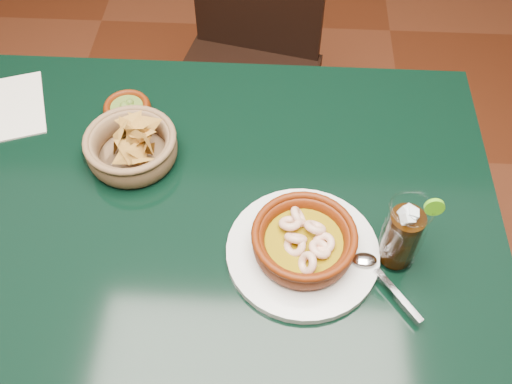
# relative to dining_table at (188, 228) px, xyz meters

# --- Properties ---
(ground) EXTENTS (7.00, 7.00, 0.00)m
(ground) POSITION_rel_dining_table_xyz_m (0.00, 0.00, -0.65)
(ground) COLOR #471C0C
(ground) RESTS_ON ground
(dining_table) EXTENTS (1.20, 0.80, 0.75)m
(dining_table) POSITION_rel_dining_table_xyz_m (0.00, 0.00, 0.00)
(dining_table) COLOR black
(dining_table) RESTS_ON ground
(dining_chair) EXTENTS (0.49, 0.49, 0.90)m
(dining_chair) POSITION_rel_dining_table_xyz_m (0.07, 0.71, -0.16)
(dining_chair) COLOR black
(dining_chair) RESTS_ON ground
(shrimp_plate) EXTENTS (0.33, 0.27, 0.08)m
(shrimp_plate) POSITION_rel_dining_table_xyz_m (0.23, -0.11, 0.13)
(shrimp_plate) COLOR silver
(shrimp_plate) RESTS_ON dining_table
(chip_basket) EXTENTS (0.21, 0.21, 0.13)m
(chip_basket) POSITION_rel_dining_table_xyz_m (-0.11, 0.10, 0.13)
(chip_basket) COLOR brown
(chip_basket) RESTS_ON dining_table
(guacamole_ramekin) EXTENTS (0.12, 0.12, 0.04)m
(guacamole_ramekin) POSITION_rel_dining_table_xyz_m (-0.15, 0.22, 0.12)
(guacamole_ramekin) COLOR #4E1804
(guacamole_ramekin) RESTS_ON dining_table
(cola_drink) EXTENTS (0.15, 0.15, 0.17)m
(cola_drink) POSITION_rel_dining_table_xyz_m (0.39, -0.10, 0.17)
(cola_drink) COLOR white
(cola_drink) RESTS_ON dining_table
(glass_ashtray) EXTENTS (0.13, 0.13, 0.03)m
(glass_ashtray) POSITION_rel_dining_table_xyz_m (-0.16, 0.10, 0.11)
(glass_ashtray) COLOR white
(glass_ashtray) RESTS_ON dining_table
(paper_menu) EXTENTS (0.21, 0.24, 0.00)m
(paper_menu) POSITION_rel_dining_table_xyz_m (-0.41, 0.22, 0.10)
(paper_menu) COLOR beige
(paper_menu) RESTS_ON dining_table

